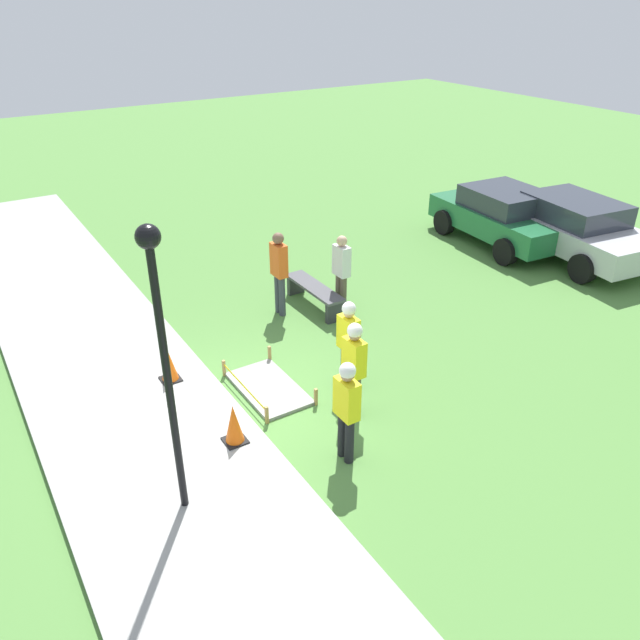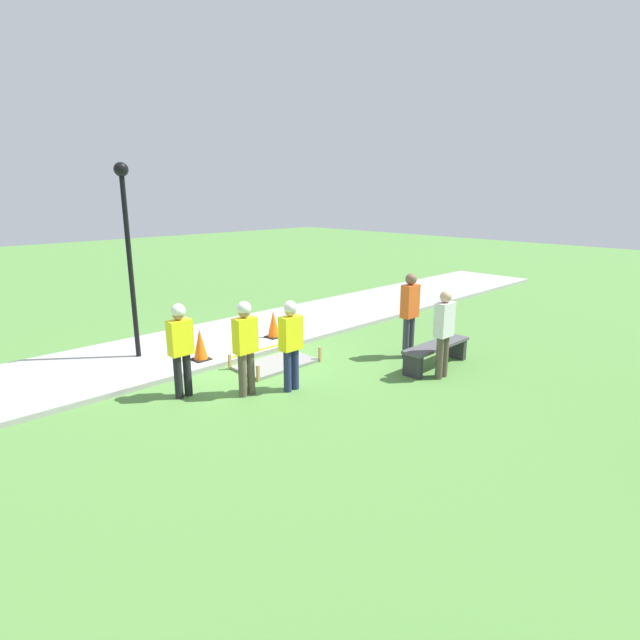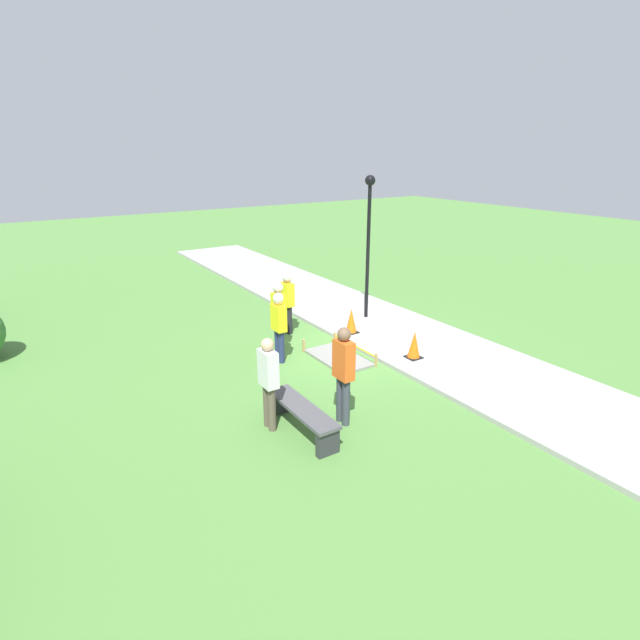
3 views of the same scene
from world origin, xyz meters
name	(u,v)px [view 3 (image 3 of 3)]	position (x,y,z in m)	size (l,w,h in m)	color
ground_plane	(353,348)	(0.00, 0.00, 0.00)	(60.00, 60.00, 0.00)	#51843D
sidewalk	(400,335)	(0.00, -1.54, 0.05)	(28.00, 3.07, 0.10)	#9E9E99
wet_concrete_patch	(339,358)	(-0.33, 0.68, 0.03)	(1.69, 0.98, 0.32)	gray
traffic_cone_near_patch	(414,345)	(-1.40, -0.70, 0.42)	(0.34, 0.34, 0.65)	black
traffic_cone_far_patch	(351,321)	(0.74, -0.46, 0.42)	(0.34, 0.34, 0.66)	black
park_bench	(302,414)	(-2.62, 3.05, 0.35)	(1.81, 0.44, 0.50)	#2D2D33
worker_supervisor	(287,298)	(1.86, 0.81, 0.98)	(0.40, 0.24, 1.67)	black
worker_assistant	(279,322)	(0.31, 1.91, 0.97)	(0.40, 0.24, 1.66)	navy
worker_trainee	(279,310)	(1.02, 1.53, 1.00)	(0.40, 0.24, 1.70)	brown
bystander_in_orange_shirt	(344,370)	(-2.74, 2.26, 1.05)	(0.40, 0.24, 1.83)	#383D47
bystander_in_gray_shirt	(269,378)	(-2.18, 3.45, 0.97)	(0.40, 0.22, 1.71)	brown
lamppost_near	(369,227)	(1.56, -1.60, 2.68)	(0.28, 0.28, 3.95)	black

